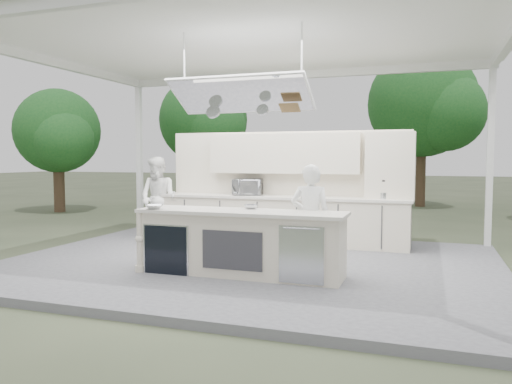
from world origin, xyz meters
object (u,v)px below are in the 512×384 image
at_px(back_counter, 281,219).
at_px(sous_chef, 158,198).
at_px(demo_island, 239,242).
at_px(head_chef, 311,219).

relative_size(back_counter, sous_chef, 2.93).
xyz_separation_m(demo_island, back_counter, (-0.18, 2.81, 0.00)).
relative_size(demo_island, back_counter, 0.61).
distance_m(demo_island, sous_chef, 3.73).
bearing_deg(sous_chef, demo_island, -36.72).
bearing_deg(head_chef, sous_chef, -33.25).
height_order(head_chef, sous_chef, sous_chef).
xyz_separation_m(back_counter, head_chef, (1.14, -2.37, 0.33)).
bearing_deg(demo_island, back_counter, 93.63).
distance_m(demo_island, head_chef, 1.11).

